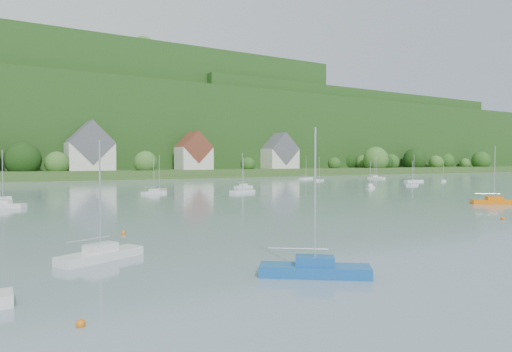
{
  "coord_description": "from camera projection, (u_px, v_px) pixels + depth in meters",
  "views": [
    {
      "loc": [
        -31.83,
        12.11,
        6.34
      ],
      "look_at": [
        6.65,
        75.0,
        4.0
      ],
      "focal_mm": 32.71,
      "sensor_mm": 36.0,
      "label": 1
    }
  ],
  "objects": [
    {
      "name": "village_building_3",
      "position": [
        194.0,
        154.0,
        188.23
      ],
      "size": [
        13.0,
        10.4,
        15.5
      ],
      "color": "silver",
      "rests_on": "far_shore_strip"
    },
    {
      "name": "mooring_buoy_3",
      "position": [
        123.0,
        234.0,
        40.34
      ],
      "size": [
        0.43,
        0.43,
        0.43
      ],
      "primitive_type": "sphere",
      "color": "#CE6910",
      "rests_on": "ground"
    },
    {
      "name": "far_sailboat_cluster",
      "position": [
        191.0,
        186.0,
        110.73
      ],
      "size": [
        189.08,
        70.18,
        8.71
      ],
      "color": "silver",
      "rests_on": "ground"
    },
    {
      "name": "near_sailboat_6",
      "position": [
        101.0,
        254.0,
        29.82
      ],
      "size": [
        5.85,
        3.75,
        7.69
      ],
      "rotation": [
        0.0,
        0.0,
        0.41
      ],
      "color": "silver",
      "rests_on": "ground"
    },
    {
      "name": "village_building_4",
      "position": [
        280.0,
        154.0,
        215.11
      ],
      "size": [
        15.0,
        10.4,
        16.5
      ],
      "color": "silver",
      "rests_on": "far_shore_strip"
    },
    {
      "name": "mooring_buoy_2",
      "position": [
        503.0,
        220.0,
        50.62
      ],
      "size": [
        0.43,
        0.43,
        0.43
      ],
      "primitive_type": "sphere",
      "color": "#CE6910",
      "rests_on": "ground"
    },
    {
      "name": "near_sailboat_1",
      "position": [
        315.0,
        268.0,
        25.66
      ],
      "size": [
        5.85,
        5.04,
        8.19
      ],
      "rotation": [
        0.0,
        0.0,
        -0.65
      ],
      "color": "#16519C",
      "rests_on": "ground"
    },
    {
      "name": "mooring_buoy_0",
      "position": [
        81.0,
        326.0,
        17.86
      ],
      "size": [
        0.37,
        0.37,
        0.37
      ],
      "primitive_type": "sphere",
      "color": "#CE6910",
      "rests_on": "ground"
    },
    {
      "name": "village_building_2",
      "position": [
        90.0,
        150.0,
        169.04
      ],
      "size": [
        16.0,
        11.44,
        18.0
      ],
      "color": "silver",
      "rests_on": "far_shore_strip"
    },
    {
      "name": "far_shore_strip",
      "position": [
        70.0,
        174.0,
        176.94
      ],
      "size": [
        600.0,
        60.0,
        3.0
      ],
      "primitive_type": "cube",
      "color": "#2D4D1D",
      "rests_on": "ground"
    },
    {
      "name": "near_sailboat_5",
      "position": [
        494.0,
        201.0,
        68.98
      ],
      "size": [
        6.11,
        5.3,
        8.58
      ],
      "rotation": [
        0.0,
        0.0,
        -0.66
      ],
      "color": "orange",
      "rests_on": "ground"
    },
    {
      "name": "forested_ridge",
      "position": [
        45.0,
        128.0,
        234.93
      ],
      "size": [
        620.0,
        181.22,
        69.89
      ],
      "color": "#193A12",
      "rests_on": "ground"
    }
  ]
}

